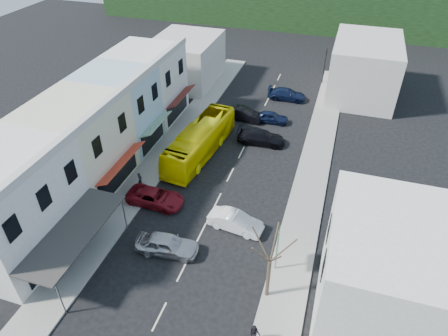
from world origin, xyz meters
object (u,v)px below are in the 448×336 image
car_red (155,197)px  direction_sign (277,252)px  bus (200,141)px  street_tree (270,261)px  traffic_signal (324,66)px  pedestrian_right (254,334)px  car_white (235,222)px  pedestrian_left (140,179)px  car_silver (167,245)px

car_red → direction_sign: bearing=-108.1°
direction_sign → bus: bearing=125.3°
street_tree → traffic_signal: bearing=90.4°
pedestrian_right → traffic_signal: 39.67m
car_white → pedestrian_left: (-9.70, 2.39, 0.30)m
car_white → street_tree: 7.29m
pedestrian_left → car_red: bearing=-141.8°
pedestrian_left → street_tree: size_ratio=0.24×
car_white → bus: bearing=41.5°
pedestrian_left → traffic_signal: size_ratio=0.35×
pedestrian_right → street_tree: street_tree is taller
car_silver → traffic_signal: size_ratio=0.90×
car_white → traffic_signal: traffic_signal is taller
car_white → traffic_signal: (3.57, 30.50, 1.75)m
car_silver → direction_sign: bearing=-90.5°
car_red → pedestrian_right: (11.30, -9.99, 0.30)m
car_white → street_tree: street_tree is taller
street_tree → car_silver: bearing=168.9°
car_silver → pedestrian_left: size_ratio=2.59×
car_silver → pedestrian_right: size_ratio=2.59×
pedestrian_right → direction_sign: (0.10, 5.97, 0.88)m
bus → car_red: 8.51m
pedestrian_right → direction_sign: direction_sign is taller
pedestrian_left → traffic_signal: (13.27, 28.10, 1.45)m
bus → street_tree: 18.09m
car_silver → pedestrian_right: 9.57m
bus → car_white: size_ratio=2.64×
car_silver → car_red: (-3.26, 4.80, 0.00)m
car_silver → street_tree: (8.04, -1.58, 2.78)m
car_silver → street_tree: 8.66m
car_silver → direction_sign: (8.14, 0.79, 1.18)m
street_tree → bus: bearing=124.7°
car_silver → pedestrian_right: bearing=-128.9°
street_tree → pedestrian_left: bearing=149.6°
pedestrian_left → pedestrian_right: size_ratio=1.00×
traffic_signal → pedestrian_left: bearing=55.7°
direction_sign → traffic_signal: bearing=86.1°
pedestrian_left → traffic_signal: 31.11m
pedestrian_left → pedestrian_right: 17.78m
pedestrian_left → direction_sign: bearing=-129.0°
car_red → pedestrian_left: pedestrian_left is taller
car_white → street_tree: (3.83, -5.55, 2.78)m
car_red → pedestrian_left: 2.73m
pedestrian_left → car_silver: bearing=-156.0°
direction_sign → street_tree: bearing=-96.9°
pedestrian_left → street_tree: 15.88m
car_red → street_tree: (11.30, -6.38, 2.78)m
direction_sign → pedestrian_left: bearing=153.2°
car_white → direction_sign: size_ratio=1.17×
car_white → pedestrian_right: (3.83, -9.15, 0.30)m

